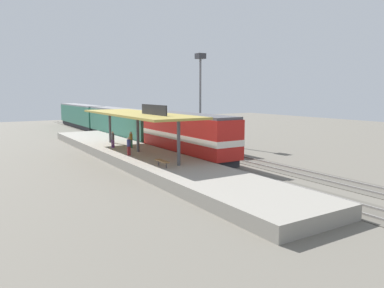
# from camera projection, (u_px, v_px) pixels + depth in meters

# --- Properties ---
(ground_plane) EXTENTS (120.00, 120.00, 0.00)m
(ground_plane) POSITION_uv_depth(u_px,v_px,m) (195.00, 155.00, 39.61)
(ground_plane) COLOR #666056
(track_near) EXTENTS (3.20, 110.00, 0.16)m
(track_near) POSITION_uv_depth(u_px,v_px,m) (179.00, 156.00, 38.55)
(track_near) COLOR #565249
(track_near) RESTS_ON ground
(track_far) EXTENTS (3.20, 110.00, 0.16)m
(track_far) POSITION_uv_depth(u_px,v_px,m) (215.00, 152.00, 40.96)
(track_far) COLOR #565249
(track_far) RESTS_ON ground
(platform) EXTENTS (6.00, 44.00, 0.90)m
(platform) POSITION_uv_depth(u_px,v_px,m) (138.00, 156.00, 36.09)
(platform) COLOR gray
(platform) RESTS_ON ground
(station_canopy) EXTENTS (5.20, 18.00, 4.70)m
(station_canopy) POSITION_uv_depth(u_px,v_px,m) (138.00, 115.00, 35.44)
(station_canopy) COLOR #47474C
(station_canopy) RESTS_ON platform
(platform_bench) EXTENTS (0.44, 1.70, 0.50)m
(platform_bench) POSITION_uv_depth(u_px,v_px,m) (162.00, 161.00, 28.63)
(platform_bench) COLOR #333338
(platform_bench) RESTS_ON platform
(locomotive) EXTENTS (2.93, 14.43, 4.44)m
(locomotive) POSITION_uv_depth(u_px,v_px,m) (187.00, 135.00, 36.85)
(locomotive) COLOR #28282D
(locomotive) RESTS_ON track_near
(passenger_carriage_front) EXTENTS (2.90, 20.00, 4.24)m
(passenger_carriage_front) POSITION_uv_depth(u_px,v_px,m) (121.00, 123.00, 51.99)
(passenger_carriage_front) COLOR #28282D
(passenger_carriage_front) RESTS_ON track_near
(passenger_carriage_rear) EXTENTS (2.90, 20.00, 4.24)m
(passenger_carriage_rear) POSITION_uv_depth(u_px,v_px,m) (81.00, 116.00, 69.47)
(passenger_carriage_rear) COLOR #28282D
(passenger_carriage_rear) RESTS_ON track_near
(freight_car) EXTENTS (2.80, 12.00, 3.54)m
(freight_car) POSITION_uv_depth(u_px,v_px,m) (195.00, 132.00, 44.16)
(freight_car) COLOR #28282D
(freight_car) RESTS_ON track_far
(light_mast) EXTENTS (1.10, 1.10, 11.70)m
(light_mast) POSITION_uv_depth(u_px,v_px,m) (200.00, 79.00, 48.05)
(light_mast) COLOR slate
(light_mast) RESTS_ON ground
(person_waiting) EXTENTS (0.34, 0.34, 1.71)m
(person_waiting) POSITION_uv_depth(u_px,v_px,m) (113.00, 139.00, 38.51)
(person_waiting) COLOR #663375
(person_waiting) RESTS_ON platform
(person_walking) EXTENTS (0.34, 0.34, 1.71)m
(person_walking) POSITION_uv_depth(u_px,v_px,m) (131.00, 139.00, 38.36)
(person_walking) COLOR #23603D
(person_walking) RESTS_ON platform
(person_boarding) EXTENTS (0.34, 0.34, 1.71)m
(person_boarding) POSITION_uv_depth(u_px,v_px,m) (129.00, 145.00, 33.76)
(person_boarding) COLOR maroon
(person_boarding) RESTS_ON platform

